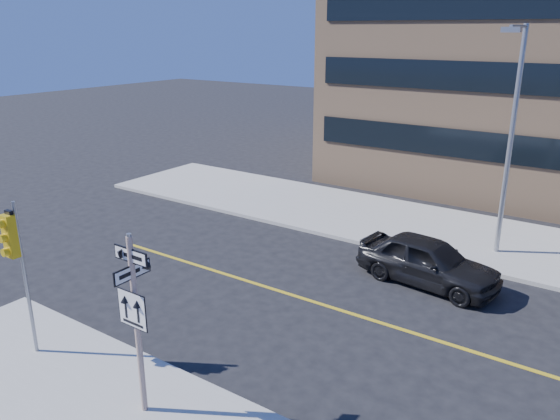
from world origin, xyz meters
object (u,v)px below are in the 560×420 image
Objects in this scene: sign_pole at (136,315)px; traffic_signal at (14,248)px; parked_car_a at (428,261)px; streetlight_a at (511,128)px.

sign_pole is 4.05m from traffic_signal.
sign_pole is 10.24m from parked_car_a.
streetlight_a is at bearing 73.23° from sign_pole.
traffic_signal is at bearing -177.89° from sign_pole.
streetlight_a is (1.28, 3.53, 3.96)m from parked_car_a.
sign_pole is 0.51× the size of streetlight_a.
traffic_signal is 0.50× the size of streetlight_a.
streetlight_a is (8.00, 13.42, 1.73)m from traffic_signal.
parked_car_a is (6.72, 9.89, -2.24)m from traffic_signal.
parked_car_a is at bearing -109.93° from streetlight_a.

